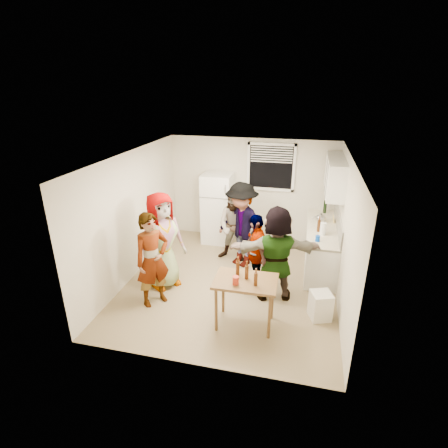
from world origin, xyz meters
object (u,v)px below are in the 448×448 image
(red_cup, at_px, (236,284))
(wine_bottle, at_px, (324,213))
(kettle, at_px, (320,222))
(trash_bin, at_px, (320,305))
(guest_grey, at_px, (165,284))
(guest_black, at_px, (254,287))
(guest_orange, at_px, (273,296))
(guest_stripe, at_px, (156,302))
(guest_back_left, at_px, (235,259))
(guest_back_right, at_px, (241,264))
(blue_cup, at_px, (317,241))
(serving_table, at_px, (244,324))
(refrigerator, at_px, (218,208))
(beer_bottle_counter, at_px, (318,231))
(beer_bottle_table, at_px, (255,285))

(red_cup, bearing_deg, wine_bottle, 67.60)
(kettle, height_order, red_cup, kettle)
(trash_bin, distance_m, red_cup, 1.57)
(red_cup, relative_size, guest_grey, 0.07)
(guest_black, distance_m, guest_orange, 0.46)
(guest_stripe, xyz_separation_m, guest_back_left, (1.06, 1.93, 0.00))
(guest_orange, bearing_deg, wine_bottle, -124.96)
(guest_back_right, bearing_deg, guest_black, -32.60)
(blue_cup, xyz_separation_m, serving_table, (-1.09, -1.59, -0.90))
(blue_cup, xyz_separation_m, guest_grey, (-2.84, -0.75, -0.90))
(guest_grey, bearing_deg, refrigerator, 24.81)
(serving_table, height_order, guest_grey, serving_table)
(blue_cup, bearing_deg, beer_bottle_counter, 87.72)
(serving_table, relative_size, guest_orange, 0.56)
(red_cup, bearing_deg, guest_orange, 64.27)
(trash_bin, height_order, guest_black, trash_bin)
(guest_back_right, bearing_deg, wine_bottle, 65.92)
(red_cup, distance_m, guest_back_left, 2.51)
(beer_bottle_counter, bearing_deg, serving_table, -118.23)
(trash_bin, distance_m, serving_table, 1.31)
(kettle, relative_size, beer_bottle_table, 1.15)
(kettle, bearing_deg, red_cup, -113.45)
(trash_bin, bearing_deg, guest_back_left, 136.71)
(refrigerator, bearing_deg, guest_stripe, -98.67)
(wine_bottle, bearing_deg, blue_cup, -95.93)
(beer_bottle_counter, height_order, guest_back_left, beer_bottle_counter)
(refrigerator, bearing_deg, blue_cup, -32.67)
(guest_black, bearing_deg, beer_bottle_table, -18.46)
(guest_stripe, bearing_deg, beer_bottle_table, -61.76)
(blue_cup, relative_size, guest_stripe, 0.07)
(trash_bin, distance_m, beer_bottle_table, 1.31)
(serving_table, bearing_deg, wine_bottle, 68.60)
(beer_bottle_table, distance_m, guest_stripe, 2.05)
(blue_cup, bearing_deg, guest_black, -158.15)
(trash_bin, height_order, guest_grey, trash_bin)
(red_cup, distance_m, guest_back_right, 2.33)
(blue_cup, height_order, serving_table, blue_cup)
(guest_grey, bearing_deg, blue_cup, -37.70)
(guest_back_left, distance_m, guest_orange, 1.61)
(guest_back_right, bearing_deg, guest_stripe, -94.39)
(kettle, bearing_deg, guest_grey, -147.19)
(guest_black, bearing_deg, guest_orange, 32.14)
(kettle, bearing_deg, serving_table, -112.42)
(guest_stripe, height_order, guest_orange, guest_orange)
(blue_cup, bearing_deg, red_cup, -125.03)
(kettle, distance_m, beer_bottle_counter, 0.54)
(guest_grey, bearing_deg, serving_table, -78.11)
(kettle, height_order, beer_bottle_table, kettle)
(beer_bottle_table, xyz_separation_m, guest_orange, (0.21, 1.02, -0.83))
(guest_back_right, height_order, guest_orange, guest_back_right)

